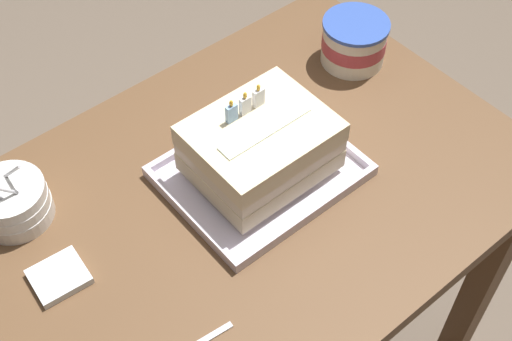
{
  "coord_description": "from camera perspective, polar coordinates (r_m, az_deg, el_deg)",
  "views": [
    {
      "loc": [
        -0.51,
        -0.62,
        1.79
      ],
      "look_at": [
        0.02,
        0.01,
        0.8
      ],
      "focal_mm": 49.17,
      "sensor_mm": 36.0,
      "label": 1
    }
  ],
  "objects": [
    {
      "name": "dining_table",
      "position": [
        1.4,
        -0.32,
        -4.57
      ],
      "size": [
        1.03,
        0.73,
        0.77
      ],
      "color": "brown",
      "rests_on": "ground_plane"
    },
    {
      "name": "ice_cream_tub",
      "position": [
        1.52,
        7.98,
        10.35
      ],
      "size": [
        0.14,
        0.14,
        0.1
      ],
      "color": "silver",
      "rests_on": "dining_table"
    },
    {
      "name": "foil_tray",
      "position": [
        1.31,
        0.34,
        -0.17
      ],
      "size": [
        0.34,
        0.28,
        0.02
      ],
      "color": "silver",
      "rests_on": "dining_table"
    },
    {
      "name": "bowl_stack",
      "position": [
        1.3,
        -19.22,
        -2.44
      ],
      "size": [
        0.13,
        0.13,
        0.13
      ],
      "color": "white",
      "rests_on": "dining_table"
    },
    {
      "name": "napkin_pile",
      "position": [
        1.22,
        -15.73,
        -8.32
      ],
      "size": [
        0.09,
        0.09,
        0.01
      ],
      "color": "white",
      "rests_on": "dining_table"
    },
    {
      "name": "birthday_cake",
      "position": [
        1.25,
        0.35,
        1.96
      ],
      "size": [
        0.24,
        0.2,
        0.16
      ],
      "color": "beige",
      "rests_on": "foil_tray"
    }
  ]
}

